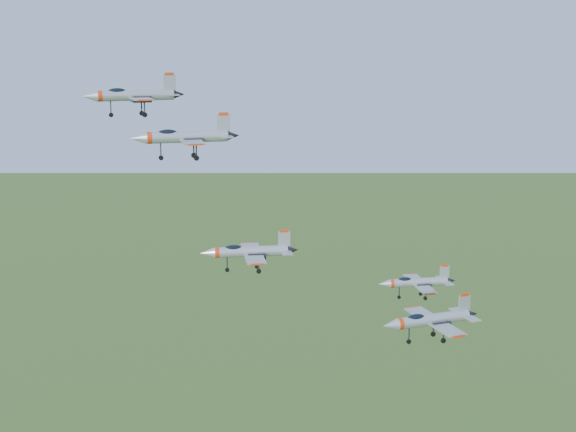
{
  "coord_description": "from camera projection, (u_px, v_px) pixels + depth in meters",
  "views": [
    {
      "loc": [
        -8.42,
        -99.9,
        162.57
      ],
      "look_at": [
        0.44,
        -1.57,
        140.82
      ],
      "focal_mm": 50.0,
      "sensor_mm": 36.0,
      "label": 1
    }
  ],
  "objects": [
    {
      "name": "jet_lead",
      "position": [
        133.0,
        95.0,
        106.48
      ],
      "size": [
        13.57,
        11.48,
        3.66
      ],
      "rotation": [
        0.0,
        0.0,
        0.24
      ],
      "color": "#9A9DA5"
    },
    {
      "name": "jet_left_high",
      "position": [
        184.0,
        137.0,
        100.01
      ],
      "size": [
        13.74,
        11.5,
        3.68
      ],
      "rotation": [
        0.0,
        0.0,
        0.16
      ],
      "color": "#9A9DA5"
    },
    {
      "name": "jet_right_high",
      "position": [
        248.0,
        251.0,
        84.1
      ],
      "size": [
        10.45,
        8.62,
        2.79
      ],
      "rotation": [
        0.0,
        0.0,
        0.05
      ],
      "color": "#9A9DA5"
    },
    {
      "name": "jet_left_low",
      "position": [
        416.0,
        282.0,
        117.71
      ],
      "size": [
        11.83,
        9.79,
        3.16
      ],
      "rotation": [
        0.0,
        0.0,
        0.07
      ],
      "color": "#9A9DA5"
    },
    {
      "name": "jet_right_low",
      "position": [
        430.0,
        320.0,
        96.71
      ],
      "size": [
        12.93,
        10.97,
        3.51
      ],
      "rotation": [
        0.0,
        0.0,
        0.27
      ],
      "color": "#9A9DA5"
    }
  ]
}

